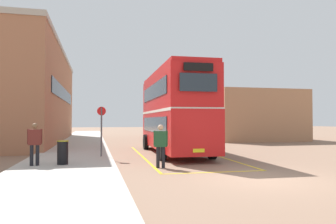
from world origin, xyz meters
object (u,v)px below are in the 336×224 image
object	(u,v)px
pedestrian_boarding	(161,143)
single_deck_bus	(173,123)
litter_bin	(63,152)
double_decker_bus	(174,111)
pedestrian_waiting_near	(35,141)
bus_stop_sign	(101,126)

from	to	relation	value
pedestrian_boarding	single_deck_bus	bearing A→B (deg)	74.60
single_deck_bus	litter_bin	bearing A→B (deg)	-116.35
double_decker_bus	pedestrian_waiting_near	size ratio (longest dim) A/B	5.76
pedestrian_boarding	pedestrian_waiting_near	bearing A→B (deg)	170.58
double_decker_bus	single_deck_bus	distance (m)	15.02
litter_bin	pedestrian_boarding	bearing A→B (deg)	-13.48
double_decker_bus	pedestrian_waiting_near	xyz separation A→B (m)	(-6.85, -4.43, -1.39)
pedestrian_boarding	litter_bin	xyz separation A→B (m)	(-3.90, 0.93, -0.40)
double_decker_bus	single_deck_bus	bearing A→B (deg)	76.28
double_decker_bus	pedestrian_waiting_near	distance (m)	8.28
double_decker_bus	bus_stop_sign	distance (m)	4.60
pedestrian_waiting_near	pedestrian_boarding	bearing A→B (deg)	-9.42
single_deck_bus	litter_bin	xyz separation A→B (m)	(-9.35, -18.89, -1.01)
pedestrian_waiting_near	litter_bin	distance (m)	1.17
single_deck_bus	pedestrian_boarding	xyz separation A→B (m)	(-5.46, -19.82, -0.61)
pedestrian_boarding	double_decker_bus	bearing A→B (deg)	70.09
double_decker_bus	pedestrian_boarding	distance (m)	5.78
pedestrian_boarding	litter_bin	distance (m)	4.03
pedestrian_waiting_near	bus_stop_sign	world-z (taller)	bus_stop_sign
double_decker_bus	pedestrian_boarding	bearing A→B (deg)	-109.91
pedestrian_boarding	bus_stop_sign	world-z (taller)	bus_stop_sign
single_deck_bus	bus_stop_sign	world-z (taller)	single_deck_bus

